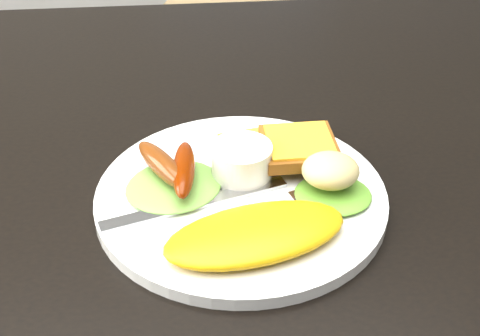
% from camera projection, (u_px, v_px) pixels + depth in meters
% --- Properties ---
extents(dining_table, '(1.20, 0.80, 0.04)m').
position_uv_depth(dining_table, '(315.00, 160.00, 0.71)').
color(dining_table, black).
rests_on(dining_table, ground).
extents(dining_chair, '(0.62, 0.62, 0.06)m').
position_uv_depth(dining_chair, '(248.00, 31.00, 1.65)').
color(dining_chair, tan).
rests_on(dining_chair, ground).
extents(person, '(0.54, 0.46, 1.28)m').
position_uv_depth(person, '(96.00, 55.00, 1.11)').
color(person, navy).
rests_on(person, ground).
extents(plate, '(0.27, 0.27, 0.01)m').
position_uv_depth(plate, '(241.00, 197.00, 0.62)').
color(plate, white).
rests_on(plate, dining_table).
extents(lettuce_left, '(0.11, 0.11, 0.01)m').
position_uv_depth(lettuce_left, '(174.00, 186.00, 0.61)').
color(lettuce_left, '#4A9636').
rests_on(lettuce_left, plate).
extents(lettuce_right, '(0.08, 0.07, 0.01)m').
position_uv_depth(lettuce_right, '(333.00, 195.00, 0.60)').
color(lettuce_right, '#49862D').
rests_on(lettuce_right, plate).
extents(omelette, '(0.17, 0.11, 0.02)m').
position_uv_depth(omelette, '(255.00, 234.00, 0.55)').
color(omelette, orange).
rests_on(omelette, plate).
extents(sausage_a, '(0.06, 0.09, 0.02)m').
position_uv_depth(sausage_a, '(163.00, 165.00, 0.61)').
color(sausage_a, '#6F2F08').
rests_on(sausage_a, lettuce_left).
extents(sausage_b, '(0.03, 0.09, 0.02)m').
position_uv_depth(sausage_b, '(184.00, 169.00, 0.61)').
color(sausage_b, '#6F1401').
rests_on(sausage_b, lettuce_left).
extents(ramekin, '(0.06, 0.06, 0.03)m').
position_uv_depth(ramekin, '(242.00, 161.00, 0.62)').
color(ramekin, white).
rests_on(ramekin, plate).
extents(toast_a, '(0.08, 0.08, 0.01)m').
position_uv_depth(toast_a, '(260.00, 152.00, 0.65)').
color(toast_a, olive).
rests_on(toast_a, plate).
extents(toast_b, '(0.07, 0.07, 0.01)m').
position_uv_depth(toast_b, '(299.00, 147.00, 0.64)').
color(toast_b, '#8F5416').
rests_on(toast_b, toast_a).
extents(potato_salad, '(0.05, 0.05, 0.03)m').
position_uv_depth(potato_salad, '(331.00, 170.00, 0.60)').
color(potato_salad, beige).
rests_on(potato_salad, lettuce_right).
extents(fork, '(0.17, 0.07, 0.00)m').
position_uv_depth(fork, '(196.00, 204.00, 0.60)').
color(fork, '#ADAFB7').
rests_on(fork, plate).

